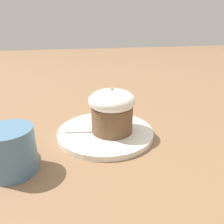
# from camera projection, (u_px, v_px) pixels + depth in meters

# --- Properties ---
(ground_plane) EXTENTS (4.00, 4.00, 0.00)m
(ground_plane) POSITION_uv_depth(u_px,v_px,m) (106.00, 135.00, 0.54)
(ground_plane) COLOR #846042
(dessert_plate) EXTENTS (0.23, 0.23, 0.01)m
(dessert_plate) POSITION_uv_depth(u_px,v_px,m) (106.00, 132.00, 0.54)
(dessert_plate) COLOR white
(dessert_plate) RESTS_ON ground_plane
(carrot_cake) EXTENTS (0.11, 0.11, 0.11)m
(carrot_cake) POSITION_uv_depth(u_px,v_px,m) (112.00, 110.00, 0.51)
(carrot_cake) COLOR brown
(carrot_cake) RESTS_ON dessert_plate
(spoon) EXTENTS (0.04, 0.12, 0.01)m
(spoon) POSITION_uv_depth(u_px,v_px,m) (102.00, 130.00, 0.53)
(spoon) COLOR #B7B7BC
(spoon) RESTS_ON dessert_plate
(coffee_cup) EXTENTS (0.12, 0.09, 0.09)m
(coffee_cup) POSITION_uv_depth(u_px,v_px,m) (11.00, 150.00, 0.40)
(coffee_cup) COLOR teal
(coffee_cup) RESTS_ON ground_plane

